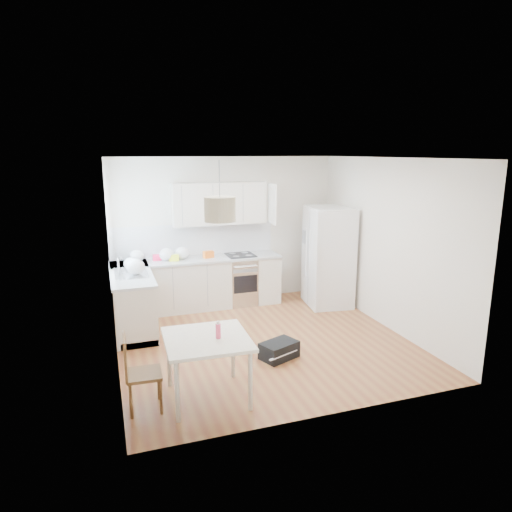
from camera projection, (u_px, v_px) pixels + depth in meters
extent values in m
plane|color=brown|center=(263.00, 341.00, 6.88)|extent=(4.20, 4.20, 0.00)
plane|color=white|center=(263.00, 158.00, 6.28)|extent=(4.20, 4.20, 0.00)
plane|color=silver|center=(225.00, 230.00, 8.52)|extent=(4.20, 0.00, 4.20)
plane|color=silver|center=(111.00, 265.00, 5.92)|extent=(0.00, 4.20, 4.20)
plane|color=silver|center=(388.00, 244.00, 7.24)|extent=(0.00, 4.20, 4.20)
cube|color=#BFE0F9|center=(108.00, 222.00, 6.90)|extent=(0.02, 1.00, 1.00)
cube|color=beige|center=(198.00, 284.00, 8.26)|extent=(3.00, 0.60, 0.88)
cube|color=beige|center=(133.00, 301.00, 7.33)|extent=(0.60, 1.80, 0.88)
cube|color=#A1A4A6|center=(198.00, 260.00, 8.15)|extent=(3.02, 0.64, 0.04)
cube|color=#A1A4A6|center=(131.00, 273.00, 7.22)|extent=(0.64, 1.82, 0.04)
cube|color=white|center=(194.00, 240.00, 8.36)|extent=(3.00, 0.01, 0.58)
cube|color=white|center=(110.00, 256.00, 7.06)|extent=(0.01, 1.80, 0.58)
cube|color=beige|center=(219.00, 203.00, 8.21)|extent=(1.70, 0.32, 0.75)
cube|color=beige|center=(207.00, 339.00, 5.13)|extent=(0.97, 0.97, 0.04)
cylinder|color=beige|center=(177.00, 392.00, 4.74)|extent=(0.05, 0.05, 0.70)
cylinder|color=beige|center=(250.00, 381.00, 4.96)|extent=(0.05, 0.05, 0.70)
cylinder|color=beige|center=(169.00, 359.00, 5.48)|extent=(0.05, 0.05, 0.70)
cylinder|color=beige|center=(233.00, 351.00, 5.70)|extent=(0.05, 0.05, 0.70)
cylinder|color=#DE3D61|center=(218.00, 330.00, 5.09)|extent=(0.06, 0.06, 0.20)
cube|color=black|center=(279.00, 350.00, 6.28)|extent=(0.59, 0.49, 0.23)
cylinder|color=beige|center=(220.00, 209.00, 4.91)|extent=(0.40, 0.40, 0.26)
ellipsoid|color=white|center=(137.00, 256.00, 7.83)|extent=(0.25, 0.21, 0.22)
ellipsoid|color=white|center=(166.00, 255.00, 7.95)|extent=(0.25, 0.21, 0.22)
ellipsoid|color=white|center=(182.00, 253.00, 8.07)|extent=(0.25, 0.21, 0.22)
ellipsoid|color=white|center=(131.00, 264.00, 7.36)|extent=(0.22, 0.19, 0.20)
ellipsoid|color=white|center=(135.00, 267.00, 7.07)|extent=(0.28, 0.24, 0.25)
cube|color=orange|center=(208.00, 254.00, 8.19)|extent=(0.20, 0.15, 0.12)
cube|color=yellow|center=(174.00, 258.00, 7.96)|extent=(0.18, 0.13, 0.11)
cube|color=red|center=(157.00, 258.00, 7.99)|extent=(0.16, 0.11, 0.10)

